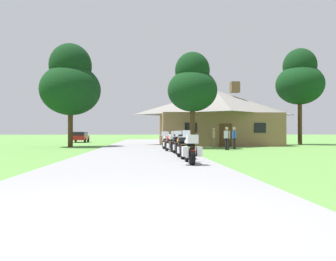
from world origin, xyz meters
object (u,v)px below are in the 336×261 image
(motorcycle_white_nearest_to_camera, at_px, (190,150))
(bystander_blue_shirt_beside_signpost, at_px, (234,137))
(motorcycle_orange_second_in_row, at_px, (181,146))
(motorcycle_black_third_in_row, at_px, (176,144))
(tree_right_of_lodge, at_px, (300,79))
(bystander_gray_shirt_by_tree, at_px, (227,137))
(tree_left_near, at_px, (71,83))
(motorcycle_red_fourth_in_row, at_px, (170,143))
(bystander_tan_shirt_near_lodge, at_px, (214,137))
(tree_by_lodge_front, at_px, (192,85))
(parked_red_suv_far_left, at_px, (80,137))
(motorcycle_silver_farthest_in_row, at_px, (166,142))

(motorcycle_white_nearest_to_camera, height_order, bystander_blue_shirt_beside_signpost, bystander_blue_shirt_beside_signpost)
(motorcycle_orange_second_in_row, bearing_deg, bystander_blue_shirt_beside_signpost, 59.28)
(motorcycle_black_third_in_row, bearing_deg, tree_right_of_lodge, 44.98)
(bystander_gray_shirt_by_tree, bearing_deg, tree_left_near, 24.56)
(motorcycle_black_third_in_row, bearing_deg, motorcycle_orange_second_in_row, -93.02)
(motorcycle_red_fourth_in_row, bearing_deg, tree_left_near, 120.35)
(motorcycle_white_nearest_to_camera, relative_size, tree_right_of_lodge, 0.20)
(motorcycle_white_nearest_to_camera, relative_size, motorcycle_red_fourth_in_row, 1.01)
(bystander_tan_shirt_near_lodge, height_order, bystander_gray_shirt_by_tree, bystander_gray_shirt_by_tree)
(bystander_blue_shirt_beside_signpost, bearing_deg, motorcycle_red_fourth_in_row, 159.62)
(motorcycle_orange_second_in_row, distance_m, tree_by_lodge_front, 12.60)
(motorcycle_orange_second_in_row, bearing_deg, parked_red_suv_far_left, 107.43)
(parked_red_suv_far_left, bearing_deg, motorcycle_white_nearest_to_camera, -73.75)
(tree_left_near, bearing_deg, bystander_blue_shirt_beside_signpost, -22.03)
(motorcycle_white_nearest_to_camera, relative_size, tree_left_near, 0.22)
(tree_left_near, height_order, tree_by_lodge_front, tree_left_near)
(motorcycle_red_fourth_in_row, bearing_deg, motorcycle_white_nearest_to_camera, -100.28)
(motorcycle_white_nearest_to_camera, bearing_deg, motorcycle_silver_farthest_in_row, 90.50)
(motorcycle_black_third_in_row, distance_m, parked_red_suv_far_left, 28.45)
(tree_left_near, bearing_deg, tree_right_of_lodge, 10.54)
(motorcycle_black_third_in_row, bearing_deg, tree_left_near, 123.52)
(tree_left_near, xyz_separation_m, tree_by_lodge_front, (10.59, -3.22, -0.55))
(motorcycle_red_fourth_in_row, distance_m, bystander_gray_shirt_by_tree, 5.22)
(motorcycle_red_fourth_in_row, xyz_separation_m, motorcycle_silver_farthest_in_row, (-0.12, 2.70, 0.00))
(motorcycle_black_third_in_row, xyz_separation_m, bystander_tan_shirt_near_lodge, (3.83, 8.11, 0.31))
(motorcycle_red_fourth_in_row, height_order, tree_left_near, tree_left_near)
(bystander_blue_shirt_beside_signpost, xyz_separation_m, tree_by_lodge_front, (-2.89, 2.24, 4.27))
(bystander_gray_shirt_by_tree, bearing_deg, bystander_tan_shirt_near_lodge, -30.67)
(motorcycle_silver_farthest_in_row, relative_size, bystander_tan_shirt_near_lodge, 1.25)
(motorcycle_black_third_in_row, distance_m, tree_right_of_lodge, 22.89)
(bystander_blue_shirt_beside_signpost, relative_size, tree_by_lodge_front, 0.21)
(parked_red_suv_far_left, bearing_deg, bystander_tan_shirt_near_lodge, -53.78)
(motorcycle_red_fourth_in_row, height_order, bystander_gray_shirt_by_tree, bystander_gray_shirt_by_tree)
(bystander_blue_shirt_beside_signpost, relative_size, tree_left_near, 0.18)
(motorcycle_silver_farthest_in_row, xyz_separation_m, tree_right_of_lodge, (15.20, 10.98, 6.44))
(bystander_tan_shirt_near_lodge, distance_m, tree_left_near, 13.69)
(motorcycle_orange_second_in_row, distance_m, bystander_tan_shirt_near_lodge, 11.76)
(motorcycle_silver_farthest_in_row, relative_size, bystander_gray_shirt_by_tree, 1.24)
(motorcycle_orange_second_in_row, relative_size, motorcycle_silver_farthest_in_row, 1.00)
(bystander_blue_shirt_beside_signpost, height_order, tree_by_lodge_front, tree_by_lodge_front)
(tree_left_near, distance_m, tree_right_of_lodge, 23.82)
(motorcycle_orange_second_in_row, height_order, motorcycle_black_third_in_row, same)
(bystander_tan_shirt_near_lodge, xyz_separation_m, bystander_gray_shirt_by_tree, (0.38, -2.84, 0.02))
(motorcycle_red_fourth_in_row, relative_size, bystander_gray_shirt_by_tree, 1.23)
(motorcycle_orange_second_in_row, xyz_separation_m, motorcycle_silver_farthest_in_row, (-0.23, 8.11, 0.00))
(motorcycle_orange_second_in_row, height_order, tree_right_of_lodge, tree_right_of_lodge)
(tree_left_near, bearing_deg, motorcycle_black_third_in_row, -54.29)
(motorcycle_silver_farthest_in_row, relative_size, parked_red_suv_far_left, 0.45)
(bystander_gray_shirt_by_tree, bearing_deg, parked_red_suv_far_left, -3.60)
(tree_by_lodge_front, bearing_deg, parked_red_suv_far_left, 125.15)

